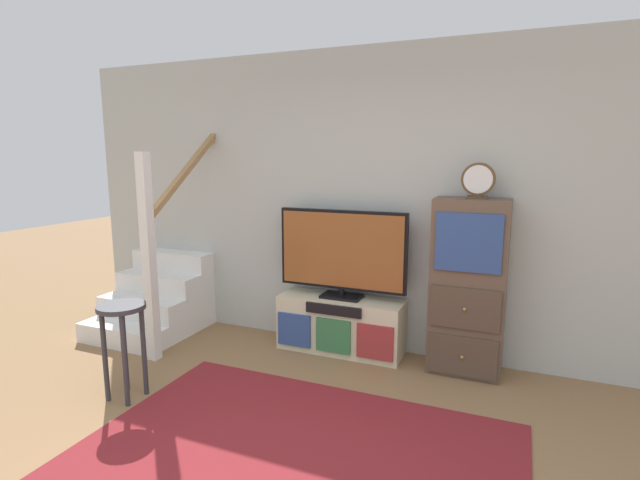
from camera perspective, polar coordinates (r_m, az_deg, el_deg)
name	(u,v)px	position (r m, az deg, el deg)	size (l,w,h in m)	color
back_wall	(383,203)	(4.35, 7.50, 4.40)	(6.40, 0.12, 2.70)	#B2B7B2
area_rug	(294,457)	(3.13, -3.10, -24.33)	(2.60, 1.80, 0.01)	maroon
media_console	(340,325)	(4.43, 2.44, -10.02)	(1.14, 0.38, 0.50)	beige
television	(342,252)	(4.27, 2.62, -1.41)	(1.18, 0.22, 0.79)	black
side_cabinet	(468,288)	(4.07, 17.15, -5.42)	(0.58, 0.38, 1.44)	brown
desk_clock	(478,181)	(3.92, 18.26, 6.69)	(0.26, 0.08, 0.28)	#4C3823
staircase	(170,289)	(5.36, -17.39, -5.59)	(1.00, 1.36, 2.20)	white
bar_stool_near	(123,329)	(3.81, -22.36, -9.73)	(0.34, 0.34, 0.71)	#333338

